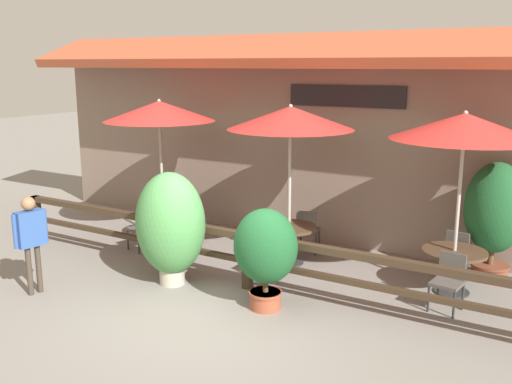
# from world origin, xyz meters

# --- Properties ---
(ground_plane) EXTENTS (60.00, 60.00, 0.00)m
(ground_plane) POSITION_xyz_m (0.00, 0.00, 0.00)
(ground_plane) COLOR gray
(building_facade) EXTENTS (14.28, 1.49, 4.23)m
(building_facade) POSITION_xyz_m (0.00, 4.10, 2.16)
(building_facade) COLOR gray
(building_facade) RESTS_ON ground
(patio_railing) EXTENTS (10.40, 0.14, 0.95)m
(patio_railing) POSITION_xyz_m (0.00, 1.05, 0.70)
(patio_railing) COLOR #3D2D1E
(patio_railing) RESTS_ON ground
(patio_umbrella_near) EXTENTS (2.25, 2.25, 2.92)m
(patio_umbrella_near) POSITION_xyz_m (-2.93, 2.45, 2.68)
(patio_umbrella_near) COLOR #B7B2A8
(patio_umbrella_near) RESTS_ON ground
(dining_table_near) EXTENTS (1.01, 1.01, 0.71)m
(dining_table_near) POSITION_xyz_m (-2.93, 2.45, 0.57)
(dining_table_near) COLOR #4C3826
(dining_table_near) RESTS_ON ground
(chair_near_streetside) EXTENTS (0.51, 0.51, 0.86)m
(chair_near_streetside) POSITION_xyz_m (-2.83, 1.74, 0.48)
(chair_near_streetside) COLOR #514C47
(chair_near_streetside) RESTS_ON ground
(chair_near_wallside) EXTENTS (0.51, 0.51, 0.86)m
(chair_near_wallside) POSITION_xyz_m (-2.84, 3.16, 0.48)
(chair_near_wallside) COLOR #514C47
(chair_near_wallside) RESTS_ON ground
(patio_umbrella_middle) EXTENTS (2.25, 2.25, 2.92)m
(patio_umbrella_middle) POSITION_xyz_m (0.02, 2.47, 2.68)
(patio_umbrella_middle) COLOR #B7B2A8
(patio_umbrella_middle) RESTS_ON ground
(dining_table_middle) EXTENTS (1.01, 1.01, 0.71)m
(dining_table_middle) POSITION_xyz_m (0.02, 2.47, 0.57)
(dining_table_middle) COLOR #4C3826
(dining_table_middle) RESTS_ON ground
(chair_middle_streetside) EXTENTS (0.44, 0.44, 0.86)m
(chair_middle_streetside) POSITION_xyz_m (0.01, 1.74, 0.48)
(chair_middle_streetside) COLOR #514C47
(chair_middle_streetside) RESTS_ON ground
(chair_middle_wallside) EXTENTS (0.51, 0.51, 0.86)m
(chair_middle_wallside) POSITION_xyz_m (0.04, 3.21, 0.48)
(chair_middle_wallside) COLOR #514C47
(chair_middle_wallside) RESTS_ON ground
(patio_umbrella_far) EXTENTS (2.25, 2.25, 2.92)m
(patio_umbrella_far) POSITION_xyz_m (2.93, 2.58, 2.68)
(patio_umbrella_far) COLOR #B7B2A8
(patio_umbrella_far) RESTS_ON ground
(dining_table_far) EXTENTS (1.01, 1.01, 0.71)m
(dining_table_far) POSITION_xyz_m (2.93, 2.58, 0.57)
(dining_table_far) COLOR #4C3826
(dining_table_far) RESTS_ON ground
(chair_far_streetside) EXTENTS (0.47, 0.47, 0.86)m
(chair_far_streetside) POSITION_xyz_m (3.01, 1.87, 0.48)
(chair_far_streetside) COLOR #514C47
(chair_far_streetside) RESTS_ON ground
(chair_far_wallside) EXTENTS (0.49, 0.49, 0.86)m
(chair_far_wallside) POSITION_xyz_m (2.87, 3.28, 0.48)
(chair_far_wallside) COLOR #514C47
(chair_far_wallside) RESTS_ON ground
(potted_plant_entrance_palm) EXTENTS (1.19, 1.07, 1.90)m
(potted_plant_entrance_palm) POSITION_xyz_m (-1.20, 0.58, 1.02)
(potted_plant_entrance_palm) COLOR #B7AD99
(potted_plant_entrance_palm) RESTS_ON ground
(potted_plant_corner_fern) EXTENTS (0.97, 0.88, 1.55)m
(potted_plant_corner_fern) POSITION_xyz_m (0.64, 0.52, 0.93)
(potted_plant_corner_fern) COLOR #9E4C33
(potted_plant_corner_fern) RESTS_ON ground
(potted_plant_broad_leaf) EXTENTS (1.01, 0.91, 2.03)m
(potted_plant_broad_leaf) POSITION_xyz_m (3.34, 3.55, 1.17)
(potted_plant_broad_leaf) COLOR brown
(potted_plant_broad_leaf) RESTS_ON ground
(pedestrian) EXTENTS (0.28, 0.55, 1.60)m
(pedestrian) POSITION_xyz_m (-2.82, -0.87, 1.03)
(pedestrian) COLOR #42382D
(pedestrian) RESTS_ON ground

